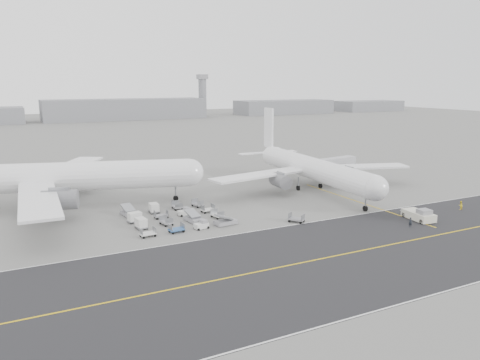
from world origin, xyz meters
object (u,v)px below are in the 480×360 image
jet_bridge (334,164)px  control_tower (203,95)px  airliner_a (55,177)px  ground_crew_b (461,205)px  pushback_tug (419,215)px  airliner_b (311,168)px  ground_crew_a (411,222)px

jet_bridge → control_tower: bearing=66.9°
airliner_a → control_tower: bearing=-12.7°
ground_crew_b → pushback_tug: bearing=7.2°
airliner_a → airliner_b: 57.31m
airliner_a → pushback_tug: size_ratio=7.17×
airliner_a → ground_crew_b: airliner_a is taller
airliner_a → ground_crew_a: 70.34m
ground_crew_a → control_tower: bearing=98.0°
airliner_b → ground_crew_b: bearing=-56.3°
airliner_b → ground_crew_a: (-1.51, -32.97, -4.40)m
pushback_tug → ground_crew_b: bearing=13.1°
control_tower → ground_crew_a: control_tower is taller
control_tower → pushback_tug: bearing=-104.1°
control_tower → ground_crew_b: size_ratio=17.30×
control_tower → ground_crew_a: 287.72m
control_tower → airliner_b: size_ratio=0.59×
airliner_b → pushback_tug: (3.34, -30.46, -4.31)m
airliner_a → jet_bridge: size_ratio=3.81×
ground_crew_a → ground_crew_b: size_ratio=0.98×
jet_bridge → ground_crew_b: 36.44m
jet_bridge → airliner_b: bearing=-159.3°
airliner_b → ground_crew_b: 33.64m
jet_bridge → ground_crew_a: size_ratio=8.94×
jet_bridge → ground_crew_b: bearing=-92.5°
jet_bridge → ground_crew_a: jet_bridge is taller
airliner_a → airliner_b: (56.26, -10.88, -0.87)m
pushback_tug → jet_bridge: 38.81m
pushback_tug → ground_crew_b: 13.31m
airliner_a → ground_crew_b: bearing=-102.6°
pushback_tug → control_tower: bearing=82.5°
pushback_tug → ground_crew_b: (13.23, 1.50, -0.07)m
control_tower → jet_bridge: control_tower is taller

